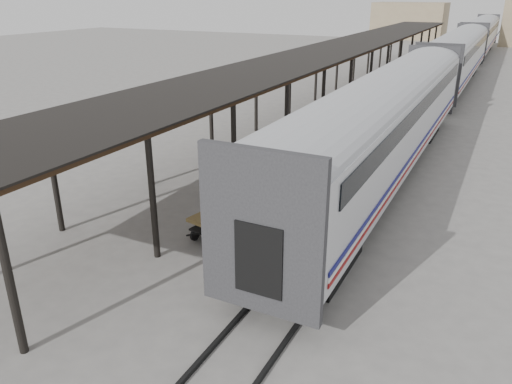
{
  "coord_description": "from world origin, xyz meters",
  "views": [
    {
      "loc": [
        7.62,
        -12.89,
        7.71
      ],
      "look_at": [
        0.88,
        0.45,
        1.7
      ],
      "focal_mm": 35.0,
      "sensor_mm": 36.0,
      "label": 1
    }
  ],
  "objects_px": {
    "luggage_tug": "(338,122)",
    "pedestrian": "(334,112)",
    "porter": "(220,194)",
    "baggage_cart": "(225,217)"
  },
  "relations": [
    {
      "from": "baggage_cart",
      "to": "luggage_tug",
      "type": "distance_m",
      "value": 14.85
    },
    {
      "from": "luggage_tug",
      "to": "pedestrian",
      "type": "distance_m",
      "value": 1.09
    },
    {
      "from": "baggage_cart",
      "to": "porter",
      "type": "height_order",
      "value": "porter"
    },
    {
      "from": "baggage_cart",
      "to": "porter",
      "type": "bearing_deg",
      "value": -57.45
    },
    {
      "from": "pedestrian",
      "to": "porter",
      "type": "bearing_deg",
      "value": 88.1
    },
    {
      "from": "luggage_tug",
      "to": "porter",
      "type": "bearing_deg",
      "value": -66.92
    },
    {
      "from": "baggage_cart",
      "to": "luggage_tug",
      "type": "height_order",
      "value": "luggage_tug"
    },
    {
      "from": "baggage_cart",
      "to": "luggage_tug",
      "type": "bearing_deg",
      "value": 104.74
    },
    {
      "from": "pedestrian",
      "to": "baggage_cart",
      "type": "bearing_deg",
      "value": 87.44
    },
    {
      "from": "baggage_cart",
      "to": "pedestrian",
      "type": "bearing_deg",
      "value": 106.77
    }
  ]
}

